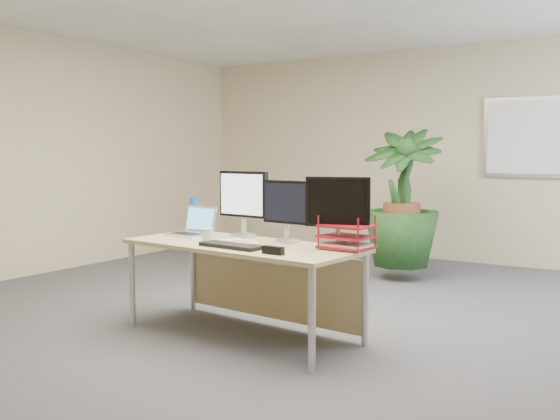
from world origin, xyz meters
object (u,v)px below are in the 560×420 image
Objects in this scene: floor_plant at (402,211)px; monitor_left at (243,199)px; desk at (251,261)px; monitor_right at (287,207)px; laptop at (193,228)px.

monitor_left is at bearing -100.30° from floor_plant.
floor_plant is at bearing 79.70° from monitor_left.
monitor_right reaches higher than desk.
monitor_left is 0.46m from monitor_right.
floor_plant is at bearing 71.21° from laptop.
desk is 1.25× the size of floor_plant.
laptop is (-0.83, -2.45, 0.01)m from floor_plant.
floor_plant is 2.86× the size of monitor_left.
floor_plant is 2.59m from laptop.
floor_plant reaches higher than laptop.
monitor_right is 1.33× the size of laptop.
monitor_left is at bearing 170.67° from monitor_right.
monitor_left is (-0.42, -2.32, 0.25)m from floor_plant.
monitor_right is 0.89m from laptop.
monitor_left reaches higher than monitor_right.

